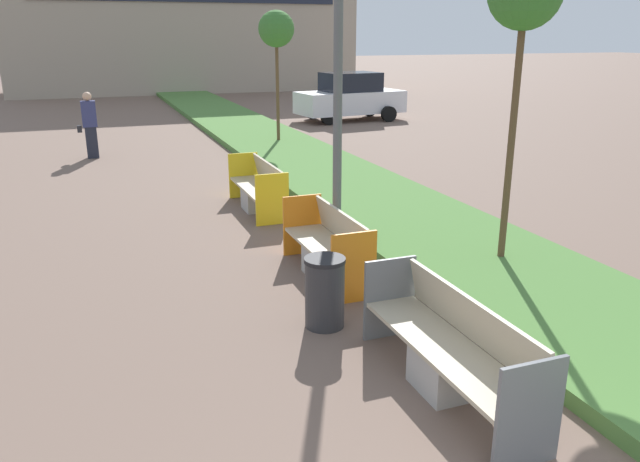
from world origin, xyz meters
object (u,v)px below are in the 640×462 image
(bench_grey_frame, at_px, (450,354))
(litter_bin, at_px, (325,292))
(sapling_tree_far, at_px, (276,30))
(bench_yellow_frame, at_px, (259,191))
(bench_orange_frame, at_px, (328,251))
(parked_car_distant, at_px, (350,97))
(pedestrian_walking, at_px, (90,125))

(bench_grey_frame, bearing_deg, litter_bin, 110.22)
(sapling_tree_far, bearing_deg, bench_yellow_frame, -109.94)
(bench_grey_frame, distance_m, bench_yellow_frame, 6.93)
(bench_orange_frame, xyz_separation_m, parked_car_distant, (6.87, 15.19, 0.55))
(bench_yellow_frame, bearing_deg, bench_orange_frame, -90.03)
(bench_grey_frame, relative_size, pedestrian_walking, 1.36)
(bench_yellow_frame, xyz_separation_m, litter_bin, (-0.63, -5.22, 0.06))
(pedestrian_walking, bearing_deg, sapling_tree_far, 1.18)
(bench_orange_frame, distance_m, parked_car_distant, 16.68)
(bench_orange_frame, distance_m, litter_bin, 1.63)
(bench_yellow_frame, height_order, sapling_tree_far, sapling_tree_far)
(sapling_tree_far, relative_size, pedestrian_walking, 2.20)
(litter_bin, distance_m, sapling_tree_far, 12.86)
(bench_orange_frame, xyz_separation_m, litter_bin, (-0.63, -1.50, 0.06))
(bench_orange_frame, distance_m, bench_yellow_frame, 3.72)
(bench_yellow_frame, height_order, litter_bin, bench_yellow_frame)
(bench_grey_frame, distance_m, litter_bin, 1.83)
(sapling_tree_far, bearing_deg, litter_bin, -104.48)
(pedestrian_walking, xyz_separation_m, parked_car_distant, (9.79, 4.68, -0.01))
(bench_yellow_frame, bearing_deg, pedestrian_walking, 113.30)
(parked_car_distant, bearing_deg, pedestrian_walking, -161.21)
(sapling_tree_far, distance_m, pedestrian_walking, 5.96)
(bench_orange_frame, relative_size, bench_yellow_frame, 0.94)
(bench_yellow_frame, distance_m, parked_car_distant, 13.38)
(sapling_tree_far, height_order, parked_car_distant, sapling_tree_far)
(bench_grey_frame, relative_size, litter_bin, 2.88)
(bench_orange_frame, relative_size, parked_car_distant, 0.47)
(bench_grey_frame, height_order, litter_bin, bench_grey_frame)
(bench_grey_frame, bearing_deg, bench_orange_frame, 90.09)
(bench_grey_frame, bearing_deg, pedestrian_walking, 102.04)
(bench_orange_frame, xyz_separation_m, sapling_tree_far, (2.50, 10.61, 3.02))
(bench_yellow_frame, relative_size, litter_bin, 2.55)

